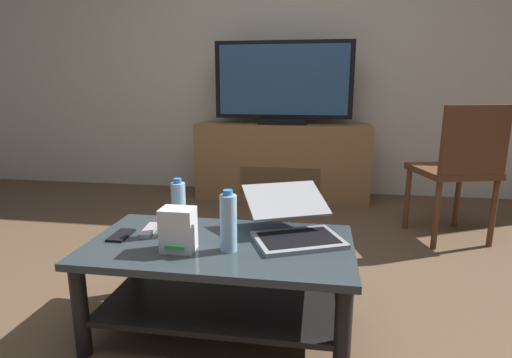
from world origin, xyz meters
The scene contains 12 objects.
ground_plane centered at (0.00, 0.00, 0.00)m, with size 7.68×7.68×0.00m, color brown.
back_wall centered at (0.00, 2.43, 1.40)m, with size 6.40×0.12×2.80m, color beige.
coffee_table centered at (-0.11, 0.01, 0.27)m, with size 1.06×0.58×0.39m.
media_cabinet centered at (-0.06, 2.11, 0.34)m, with size 1.52×0.41×0.67m.
television centered at (-0.06, 2.09, 1.01)m, with size 1.18×0.20×0.70m.
dining_chair centered at (1.15, 1.22, 0.51)m, with size 0.54×0.54×0.90m.
laptop centered at (0.17, 0.13, 0.45)m, with size 0.47×0.51×0.18m.
router_box centered at (-0.25, -0.09, 0.48)m, with size 0.13×0.10×0.17m.
water_bottle_near centered at (-0.06, -0.06, 0.51)m, with size 0.07×0.07×0.24m.
water_bottle_far centered at (-0.31, 0.08, 0.51)m, with size 0.06×0.06×0.24m.
cell_phone centered at (-0.54, 0.01, 0.40)m, with size 0.07×0.14×0.01m, color black.
tv_remote centered at (-0.44, 0.07, 0.40)m, with size 0.04×0.16×0.02m, color #99999E.
Camera 1 is at (0.27, -1.49, 1.02)m, focal length 28.65 mm.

